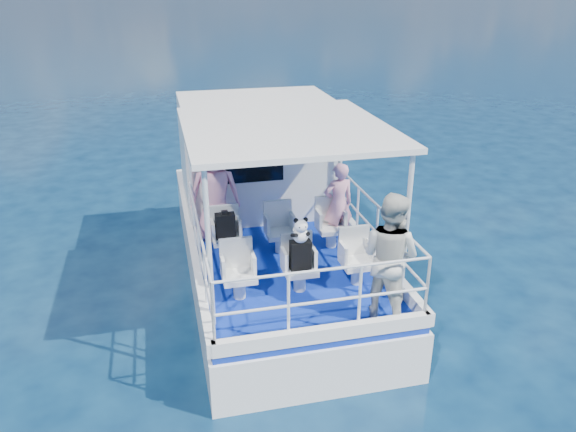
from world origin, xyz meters
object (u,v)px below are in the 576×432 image
object	(u,v)px
passenger_port_fwd	(215,193)
passenger_stbd_aft	(389,256)
backpack_center	(300,255)
panda	(301,230)

from	to	relation	value
passenger_port_fwd	passenger_stbd_aft	distance (m)	3.55
backpack_center	panda	size ratio (longest dim) A/B	1.21
passenger_port_fwd	panda	xyz separation A→B (m)	(0.97, -2.13, 0.14)
passenger_stbd_aft	backpack_center	distance (m)	1.34
panda	passenger_port_fwd	bearing A→B (deg)	114.59
passenger_stbd_aft	panda	size ratio (longest dim) A/B	4.82
passenger_port_fwd	panda	world-z (taller)	passenger_port_fwd
passenger_port_fwd	panda	size ratio (longest dim) A/B	4.73
passenger_stbd_aft	passenger_port_fwd	bearing A→B (deg)	-2.88
passenger_stbd_aft	backpack_center	xyz separation A→B (m)	(-1.00, 0.84, -0.29)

